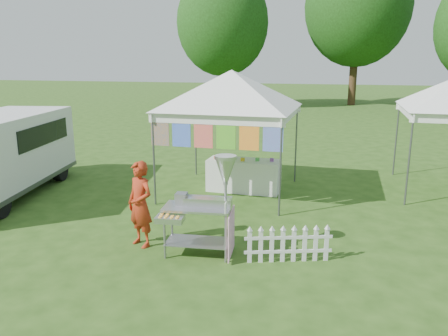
% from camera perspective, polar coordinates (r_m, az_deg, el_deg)
% --- Properties ---
extents(ground, '(120.00, 120.00, 0.00)m').
position_cam_1_polar(ground, '(7.85, -5.65, -10.25)').
color(ground, '#284915').
rests_on(ground, ground).
extents(canopy_main, '(4.24, 4.24, 3.45)m').
position_cam_1_polar(canopy_main, '(10.51, 1.00, 12.65)').
color(canopy_main, '#59595E').
rests_on(canopy_main, ground).
extents(tree_left, '(6.40, 6.40, 9.53)m').
position_cam_1_polar(tree_left, '(31.98, -0.17, 18.45)').
color(tree_left, '#3D2416').
rests_on(tree_left, ground).
extents(tree_mid, '(7.60, 7.60, 11.52)m').
position_cam_1_polar(tree_mid, '(34.90, 17.08, 19.63)').
color(tree_mid, '#3D2416').
rests_on(tree_mid, ground).
extents(donut_cart, '(1.24, 0.98, 1.72)m').
position_cam_1_polar(donut_cart, '(7.15, -2.11, -3.94)').
color(donut_cart, gray).
rests_on(donut_cart, ground).
extents(vendor, '(0.66, 0.57, 1.53)m').
position_cam_1_polar(vendor, '(7.77, -10.88, -4.67)').
color(vendor, '#A32C14').
rests_on(vendor, ground).
extents(cargo_van, '(2.82, 4.99, 1.95)m').
position_cam_1_polar(cargo_van, '(11.80, -27.23, 1.78)').
color(cargo_van, silver).
rests_on(cargo_van, ground).
extents(picket_fence, '(1.37, 0.50, 0.56)m').
position_cam_1_polar(picket_fence, '(7.25, 8.39, -9.95)').
color(picket_fence, silver).
rests_on(picket_fence, ground).
extents(display_table, '(1.80, 0.70, 0.80)m').
position_cam_1_polar(display_table, '(10.99, 2.59, -0.97)').
color(display_table, white).
rests_on(display_table, ground).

